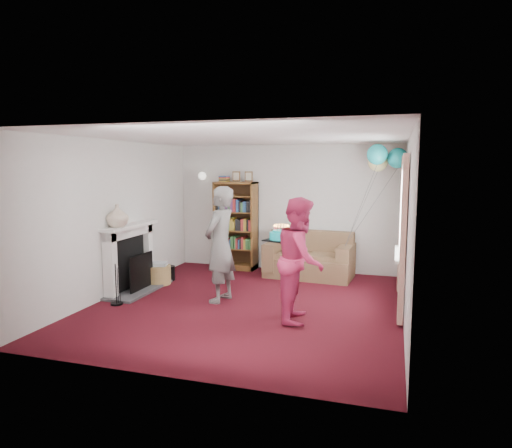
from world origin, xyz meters
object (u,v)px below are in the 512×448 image
(bookcase, at_px, (236,226))
(birthday_cake, at_px, (281,236))
(person_magenta, at_px, (301,259))
(sofa, at_px, (310,259))
(person_striped, at_px, (220,244))

(bookcase, relative_size, birthday_cake, 4.96)
(person_magenta, bearing_deg, sofa, 1.55)
(sofa, bearing_deg, person_striped, -113.01)
(sofa, distance_m, person_magenta, 2.57)
(bookcase, xyz_separation_m, person_striped, (0.53, -2.23, 0.02))
(person_striped, distance_m, birthday_cake, 1.09)
(person_striped, bearing_deg, bookcase, -158.27)
(bookcase, bearing_deg, person_striped, -76.68)
(person_magenta, relative_size, birthday_cake, 4.21)
(sofa, relative_size, person_magenta, 0.95)
(bookcase, height_order, birthday_cake, bookcase)
(sofa, xyz_separation_m, birthday_cake, (-0.01, -2.28, 0.79))
(birthday_cake, bearing_deg, sofa, 89.86)
(sofa, bearing_deg, birthday_cake, -85.69)
(bookcase, relative_size, sofa, 1.24)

